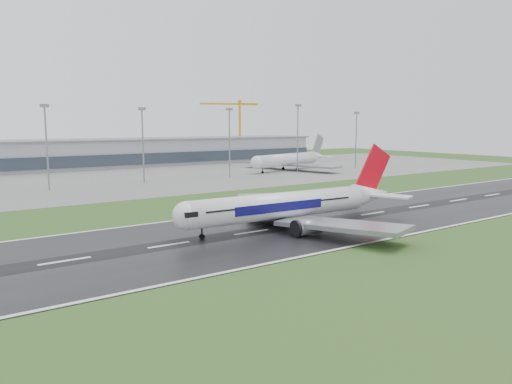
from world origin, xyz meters
TOP-DOWN VIEW (x-y plane):
  - ground at (0.00, 0.00)m, footprint 520.00×520.00m
  - runway at (0.00, 0.00)m, footprint 400.00×45.00m
  - apron at (0.00, 125.00)m, footprint 400.00×130.00m
  - terminal at (0.00, 185.00)m, footprint 240.00×36.00m
  - main_airliner at (-27.99, -0.70)m, footprint 64.02×61.25m
  - parked_airliner at (58.87, 109.14)m, footprint 73.24×70.12m
  - tower_crane at (86.82, 200.00)m, footprint 39.56×16.23m
  - floodmast_1 at (-61.68, 100.00)m, footprint 0.64×0.64m
  - floodmast_2 at (-25.04, 100.00)m, footprint 0.64×0.64m
  - floodmast_3 at (16.31, 100.00)m, footprint 0.64×0.64m
  - floodmast_4 at (56.56, 100.00)m, footprint 0.64×0.64m
  - floodmast_5 at (98.38, 100.00)m, footprint 0.64×0.64m

SIDE VIEW (x-z plane):
  - ground at x=0.00m, z-range 0.00..0.00m
  - apron at x=0.00m, z-range 0.00..0.08m
  - runway at x=0.00m, z-range 0.00..0.10m
  - terminal at x=0.00m, z-range 0.00..15.00m
  - parked_airliner at x=58.87m, z-range 0.08..18.09m
  - main_airliner at x=-27.99m, z-range 0.10..18.17m
  - floodmast_5 at x=98.38m, z-range 0.00..29.56m
  - floodmast_2 at x=-25.04m, z-range 0.00..29.57m
  - floodmast_1 at x=-61.68m, z-range 0.00..30.04m
  - floodmast_3 at x=16.31m, z-range 0.00..30.15m
  - floodmast_4 at x=56.56m, z-range 0.00..32.70m
  - tower_crane at x=86.82m, z-range 0.00..41.03m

